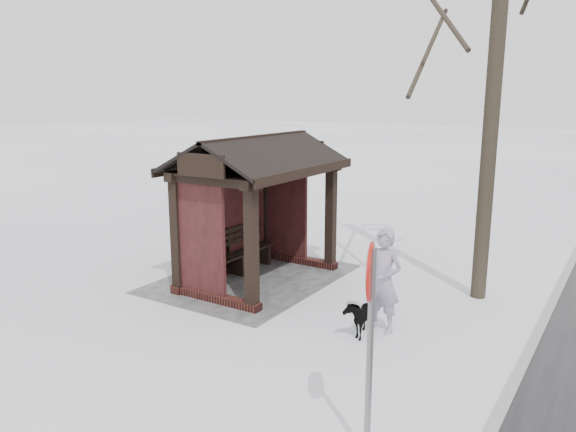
% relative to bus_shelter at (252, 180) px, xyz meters
% --- Properties ---
extents(ground, '(120.00, 120.00, 0.00)m').
position_rel_bus_shelter_xyz_m(ground, '(0.00, 0.16, -2.17)').
color(ground, white).
rests_on(ground, ground).
extents(kerb, '(120.00, 0.15, 0.06)m').
position_rel_bus_shelter_xyz_m(kerb, '(0.00, 5.66, -2.16)').
color(kerb, gray).
rests_on(kerb, ground).
extents(trampled_patch, '(4.20, 3.20, 0.02)m').
position_rel_bus_shelter_xyz_m(trampled_patch, '(0.00, -0.04, -2.16)').
color(trampled_patch, gray).
rests_on(trampled_patch, ground).
extents(bus_shelter, '(3.60, 2.40, 3.09)m').
position_rel_bus_shelter_xyz_m(bus_shelter, '(0.00, 0.00, 0.00)').
color(bus_shelter, '#341413').
rests_on(bus_shelter, ground).
extents(pedestrian, '(0.51, 0.70, 1.76)m').
position_rel_bus_shelter_xyz_m(pedestrian, '(1.01, 3.40, -1.28)').
color(pedestrian, '#9689A0').
rests_on(pedestrian, ground).
extents(dog, '(0.81, 0.46, 0.65)m').
position_rel_bus_shelter_xyz_m(dog, '(1.35, 3.14, -1.84)').
color(dog, black).
rests_on(dog, ground).
extents(road_sign, '(0.60, 0.22, 2.43)m').
position_rel_bus_shelter_xyz_m(road_sign, '(4.21, 4.57, -0.42)').
color(road_sign, slate).
rests_on(road_sign, ground).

